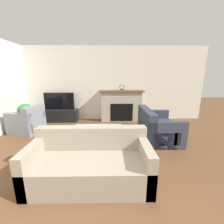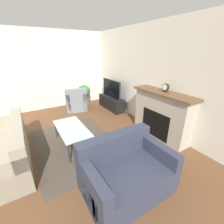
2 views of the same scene
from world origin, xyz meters
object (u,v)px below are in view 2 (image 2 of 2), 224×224
armchair_by_window (76,101)px  couch_sectional (5,152)px  tv (111,89)px  mantel_clock (166,88)px  couch_loveseat (125,173)px  potted_plant (84,93)px  coffee_table (72,130)px

armchair_by_window → couch_sectional: bearing=60.7°
couch_sectional → tv: bearing=115.0°
mantel_clock → armchair_by_window: bearing=-157.4°
couch_loveseat → potted_plant: (-3.96, 0.92, 0.22)m
couch_sectional → potted_plant: couch_sectional is taller
mantel_clock → coffee_table: bearing=-109.8°
couch_loveseat → armchair_by_window: bearing=82.3°
armchair_by_window → mantel_clock: mantel_clock is taller
couch_loveseat → mantel_clock: mantel_clock is taller
couch_loveseat → couch_sectional: bearing=135.5°
couch_sectional → armchair_by_window: size_ratio=1.93×
couch_loveseat → armchair_by_window: same height
armchair_by_window → potted_plant: armchair_by_window is taller
tv → mantel_clock: mantel_clock is taller
couch_loveseat → tv: bearing=62.3°
couch_loveseat → mantel_clock: size_ratio=6.78×
coffee_table → mantel_clock: bearing=70.2°
armchair_by_window → mantel_clock: bearing=128.2°
armchair_by_window → potted_plant: bearing=-133.3°
couch_loveseat → mantel_clock: bearing=26.0°
tv → couch_sectional: (1.51, -3.24, -0.47)m
couch_sectional → mantel_clock: 3.53m
coffee_table → tv: bearing=128.0°
tv → couch_sectional: 3.60m
couch_sectional → coffee_table: (0.03, 1.27, 0.11)m
tv → mantel_clock: bearing=1.8°
tv → couch_loveseat: (3.10, -1.62, -0.47)m
couch_loveseat → potted_plant: couch_loveseat is taller
tv → potted_plant: (-0.86, -0.71, -0.25)m
couch_sectional → potted_plant: bearing=133.1°
tv → potted_plant: size_ratio=1.34×
tv → coffee_table: (1.54, -1.97, -0.36)m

